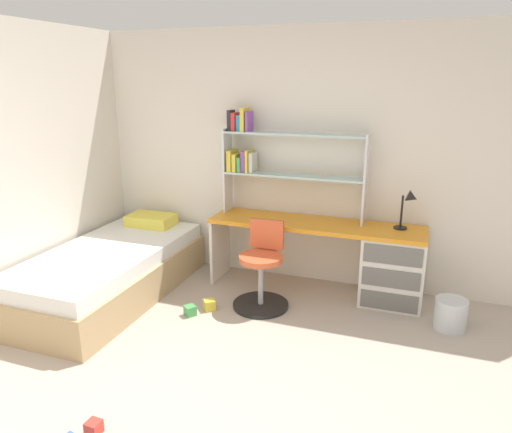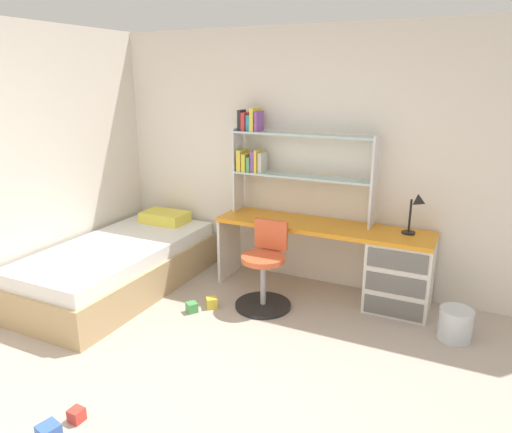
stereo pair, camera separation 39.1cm
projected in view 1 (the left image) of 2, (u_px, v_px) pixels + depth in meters
name	position (u px, v px, depth m)	size (l,w,h in m)	color
room_shell	(118.00, 179.00, 3.77)	(5.40, 6.34, 2.53)	silver
desk	(371.00, 260.00, 4.43)	(2.06, 0.51, 0.71)	orange
bookshelf_hutch	(272.00, 155.00, 4.63)	(1.42, 0.22, 1.06)	silver
desk_lamp	(409.00, 204.00, 4.22)	(0.20, 0.17, 0.38)	black
swivel_chair	(262.00, 274.00, 4.32)	(0.52, 0.52, 0.79)	black
bed_platform	(110.00, 272.00, 4.55)	(1.03, 2.09, 0.60)	tan
waste_bin	(451.00, 314.00, 3.96)	(0.27, 0.27, 0.27)	silver
toy_block_green_0	(190.00, 311.00, 4.21)	(0.09, 0.09, 0.09)	#479E51
toy_block_yellow_1	(209.00, 305.00, 4.31)	(0.10, 0.10, 0.10)	gold
toy_block_red_2	(94.00, 427.00, 2.81)	(0.08, 0.08, 0.08)	red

